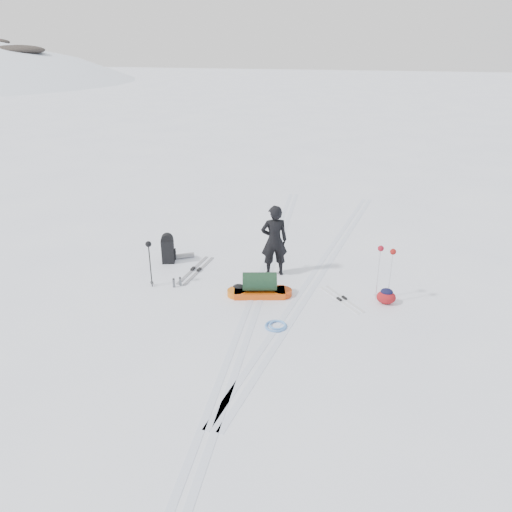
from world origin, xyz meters
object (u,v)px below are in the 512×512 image
(pulk_sled, at_px, (260,287))
(expedition_rucksack, at_px, (170,249))
(ski_poles_black, at_px, (149,250))
(skier, at_px, (274,241))

(pulk_sled, bearing_deg, expedition_rucksack, 140.71)
(pulk_sled, relative_size, ski_poles_black, 1.34)
(expedition_rucksack, relative_size, ski_poles_black, 0.70)
(skier, relative_size, pulk_sled, 1.17)
(expedition_rucksack, distance_m, ski_poles_black, 1.67)
(expedition_rucksack, bearing_deg, pulk_sled, -42.40)
(skier, height_order, ski_poles_black, skier)
(skier, distance_m, expedition_rucksack, 3.14)
(expedition_rucksack, height_order, ski_poles_black, ski_poles_black)
(skier, relative_size, ski_poles_black, 1.57)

